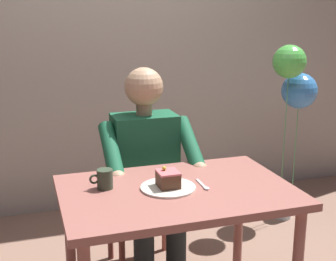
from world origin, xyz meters
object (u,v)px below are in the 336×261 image
at_px(coffee_cup, 104,179).
at_px(balloon_display, 294,92).
at_px(cake_slice, 168,179).
at_px(dessert_spoon, 204,186).
at_px(dining_table, 177,208).
at_px(chair, 141,189).
at_px(seated_person, 148,174).

bearing_deg(coffee_cup, balloon_display, -150.85).
height_order(cake_slice, dessert_spoon, cake_slice).
height_order(cake_slice, coffee_cup, cake_slice).
relative_size(coffee_cup, balloon_display, 0.08).
bearing_deg(dining_table, chair, -90.00).
height_order(chair, seated_person, seated_person).
bearing_deg(coffee_cup, chair, -119.02).
xyz_separation_m(seated_person, coffee_cup, (0.32, 0.40, 0.15)).
distance_m(chair, seated_person, 0.23).
relative_size(dining_table, dessert_spoon, 7.39).
bearing_deg(dessert_spoon, cake_slice, -10.06).
bearing_deg(seated_person, cake_slice, 85.27).
relative_size(dining_table, coffee_cup, 9.82).
relative_size(dining_table, cake_slice, 10.02).
bearing_deg(seated_person, coffee_cup, 51.51).
relative_size(chair, dessert_spoon, 6.26).
bearing_deg(coffee_cup, seated_person, -128.49).
bearing_deg(cake_slice, dining_table, 163.82).
distance_m(coffee_cup, dessert_spoon, 0.46).
bearing_deg(seated_person, chair, -90.00).
distance_m(cake_slice, balloon_display, 1.57).
relative_size(chair, coffee_cup, 8.31).
xyz_separation_m(dining_table, balloon_display, (-1.21, -0.95, 0.33)).
height_order(seated_person, dessert_spoon, seated_person).
bearing_deg(dining_table, cake_slice, -16.18).
bearing_deg(seated_person, balloon_display, -159.47).
xyz_separation_m(cake_slice, dessert_spoon, (-0.16, 0.03, -0.04)).
bearing_deg(coffee_cup, cake_slice, 161.91).
relative_size(chair, balloon_display, 0.68).
bearing_deg(balloon_display, coffee_cup, 29.15).
distance_m(chair, cake_slice, 0.72).
height_order(coffee_cup, dessert_spoon, coffee_cup).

